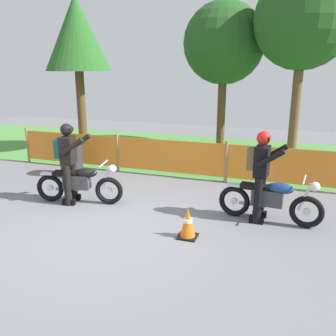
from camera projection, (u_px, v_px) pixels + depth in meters
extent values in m
cube|color=slate|center=(106.00, 230.00, 6.45)|extent=(24.00, 24.00, 0.02)
cube|color=#4C8C3D|center=(196.00, 153.00, 12.14)|extent=(24.00, 5.65, 0.01)
cylinder|color=#997547|center=(28.00, 145.00, 10.84)|extent=(0.08, 0.08, 1.05)
cylinder|color=#997547|center=(117.00, 153.00, 9.90)|extent=(0.08, 0.08, 1.05)
cylinder|color=#997547|center=(226.00, 162.00, 8.96)|extent=(0.08, 0.08, 1.05)
cube|color=orange|center=(71.00, 148.00, 10.37)|extent=(2.90, 0.02, 0.85)
cube|color=orange|center=(169.00, 156.00, 9.43)|extent=(2.90, 0.02, 0.85)
cube|color=orange|center=(289.00, 166.00, 8.49)|extent=(2.90, 0.02, 0.85)
cylinder|color=brown|center=(82.00, 112.00, 12.03)|extent=(0.28, 0.28, 2.65)
cone|color=#286023|center=(77.00, 33.00, 11.36)|extent=(2.07, 2.07, 2.30)
cylinder|color=brown|center=(221.00, 111.00, 12.53)|extent=(0.28, 0.28, 2.60)
sphere|color=#23511E|center=(224.00, 43.00, 11.92)|extent=(2.68, 2.68, 2.68)
cylinder|color=brown|center=(295.00, 109.00, 10.98)|extent=(0.28, 0.28, 3.09)
sphere|color=#23511E|center=(304.00, 20.00, 10.30)|extent=(2.81, 2.81, 2.81)
torus|color=black|center=(307.00, 212.00, 6.46)|extent=(0.61, 0.15, 0.60)
cylinder|color=silver|center=(307.00, 212.00, 6.46)|extent=(0.14, 0.07, 0.13)
torus|color=black|center=(234.00, 201.00, 6.98)|extent=(0.61, 0.15, 0.60)
cylinder|color=silver|center=(234.00, 201.00, 6.98)|extent=(0.14, 0.07, 0.13)
cube|color=#38383D|center=(267.00, 197.00, 6.69)|extent=(0.58, 0.27, 0.30)
ellipsoid|color=navy|center=(280.00, 188.00, 6.55)|extent=(0.50, 0.27, 0.21)
cube|color=black|center=(255.00, 187.00, 6.73)|extent=(0.54, 0.25, 0.09)
cube|color=silver|center=(235.00, 185.00, 6.89)|extent=(0.35, 0.18, 0.04)
cylinder|color=silver|center=(305.00, 197.00, 6.41)|extent=(0.22, 0.07, 0.53)
sphere|color=white|center=(315.00, 187.00, 6.29)|extent=(0.18, 0.18, 0.17)
cylinder|color=silver|center=(304.00, 180.00, 6.34)|extent=(0.08, 0.56, 0.03)
cylinder|color=silver|center=(253.00, 204.00, 6.98)|extent=(0.52, 0.11, 0.07)
torus|color=black|center=(109.00, 191.00, 7.57)|extent=(0.60, 0.22, 0.59)
cylinder|color=silver|center=(109.00, 191.00, 7.57)|extent=(0.14, 0.08, 0.13)
torus|color=black|center=(50.00, 188.00, 7.74)|extent=(0.60, 0.22, 0.59)
cylinder|color=silver|center=(50.00, 188.00, 7.74)|extent=(0.14, 0.08, 0.13)
cube|color=#38383D|center=(77.00, 182.00, 7.61)|extent=(0.59, 0.33, 0.30)
ellipsoid|color=black|center=(86.00, 173.00, 7.53)|extent=(0.51, 0.31, 0.20)
cube|color=black|center=(66.00, 173.00, 7.60)|extent=(0.55, 0.30, 0.09)
cube|color=silver|center=(49.00, 174.00, 7.65)|extent=(0.36, 0.21, 0.04)
cylinder|color=silver|center=(106.00, 178.00, 7.51)|extent=(0.22, 0.09, 0.52)
sphere|color=white|center=(112.00, 169.00, 7.43)|extent=(0.20, 0.20, 0.17)
cylinder|color=silver|center=(103.00, 164.00, 7.43)|extent=(0.14, 0.55, 0.03)
cylinder|color=silver|center=(67.00, 189.00, 7.83)|extent=(0.51, 0.17, 0.06)
cylinder|color=black|center=(261.00, 196.00, 6.90)|extent=(0.16, 0.16, 0.86)
cube|color=black|center=(260.00, 214.00, 7.00)|extent=(0.27, 0.13, 0.12)
cylinder|color=black|center=(258.00, 201.00, 6.61)|extent=(0.16, 0.16, 0.86)
cube|color=black|center=(256.00, 220.00, 6.71)|extent=(0.27, 0.13, 0.12)
cube|color=black|center=(262.00, 161.00, 6.56)|extent=(0.27, 0.38, 0.56)
cylinder|color=black|center=(275.00, 153.00, 6.65)|extent=(0.49, 0.14, 0.38)
cylinder|color=black|center=(271.00, 158.00, 6.27)|extent=(0.49, 0.14, 0.38)
sphere|color=red|center=(264.00, 138.00, 6.45)|extent=(0.27, 0.27, 0.25)
cube|color=black|center=(269.00, 139.00, 6.41)|extent=(0.05, 0.18, 0.08)
cube|color=brown|center=(253.00, 158.00, 6.62)|extent=(0.18, 0.29, 0.40)
cylinder|color=black|center=(73.00, 181.00, 7.79)|extent=(0.18, 0.18, 0.86)
cube|color=black|center=(75.00, 197.00, 7.89)|extent=(0.28, 0.16, 0.12)
cylinder|color=black|center=(68.00, 185.00, 7.49)|extent=(0.18, 0.18, 0.86)
cube|color=black|center=(69.00, 202.00, 7.59)|extent=(0.28, 0.16, 0.12)
cube|color=black|center=(68.00, 150.00, 7.45)|extent=(0.31, 0.40, 0.56)
cylinder|color=black|center=(80.00, 142.00, 7.60)|extent=(0.49, 0.20, 0.38)
cylinder|color=black|center=(72.00, 147.00, 7.18)|extent=(0.49, 0.20, 0.38)
sphere|color=black|center=(66.00, 130.00, 7.33)|extent=(0.30, 0.30, 0.25)
cube|color=black|center=(71.00, 130.00, 7.32)|extent=(0.07, 0.18, 0.08)
cube|color=#194C47|center=(60.00, 148.00, 7.46)|extent=(0.21, 0.31, 0.40)
cube|color=black|center=(188.00, 236.00, 6.16)|extent=(0.32, 0.32, 0.03)
cone|color=orange|center=(188.00, 222.00, 6.09)|extent=(0.26, 0.26, 0.50)
cylinder|color=white|center=(188.00, 221.00, 6.08)|extent=(0.15, 0.15, 0.06)
cylinder|color=#2D2D33|center=(71.00, 159.00, 9.52)|extent=(0.58, 0.58, 0.88)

